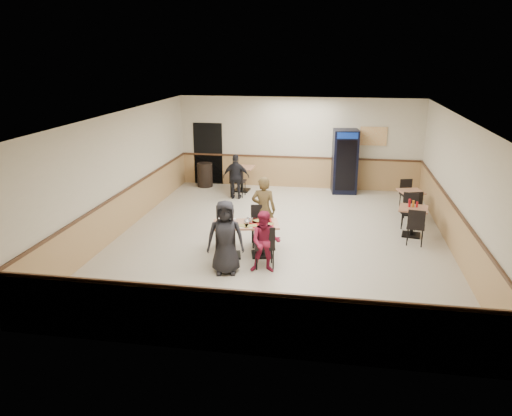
% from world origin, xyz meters
% --- Properties ---
extents(ground, '(10.00, 10.00, 0.00)m').
position_xyz_m(ground, '(0.00, 0.00, 0.00)').
color(ground, beige).
rests_on(ground, ground).
extents(room_shell, '(10.00, 10.00, 10.00)m').
position_xyz_m(room_shell, '(1.78, 2.55, 0.58)').
color(room_shell, silver).
rests_on(room_shell, ground).
extents(main_table, '(1.55, 1.02, 0.77)m').
position_xyz_m(main_table, '(-0.62, -1.21, 0.51)').
color(main_table, black).
rests_on(main_table, ground).
extents(main_chairs, '(1.62, 1.92, 0.97)m').
position_xyz_m(main_chairs, '(-0.67, -1.22, 0.48)').
color(main_chairs, black).
rests_on(main_chairs, ground).
extents(diner_woman_left, '(0.84, 0.63, 1.55)m').
position_xyz_m(diner_woman_left, '(-0.87, -2.16, 0.78)').
color(diner_woman_left, black).
rests_on(diner_woman_left, ground).
extents(diner_woman_right, '(0.68, 0.55, 1.31)m').
position_xyz_m(diner_woman_right, '(-0.07, -1.97, 0.65)').
color(diner_woman_right, maroon).
rests_on(diner_woman_right, ground).
extents(diner_man_opposite, '(0.59, 0.40, 1.60)m').
position_xyz_m(diner_man_opposite, '(-0.37, -0.26, 0.80)').
color(diner_man_opposite, brown).
rests_on(diner_man_opposite, ground).
extents(lone_diner, '(0.84, 0.41, 1.39)m').
position_xyz_m(lone_diner, '(-1.77, 3.29, 0.70)').
color(lone_diner, black).
rests_on(lone_diner, ground).
extents(tabletop_clutter, '(1.28, 0.86, 0.12)m').
position_xyz_m(tabletop_clutter, '(-0.57, -1.24, 0.79)').
color(tabletop_clutter, '#AD0B0B').
rests_on(tabletop_clutter, main_table).
extents(side_table_near, '(0.79, 0.79, 0.73)m').
position_xyz_m(side_table_near, '(3.20, 0.74, 0.48)').
color(side_table_near, black).
rests_on(side_table_near, ground).
extents(side_table_near_chair_south, '(0.49, 0.49, 0.92)m').
position_xyz_m(side_table_near_chair_south, '(3.20, 0.16, 0.46)').
color(side_table_near_chair_south, black).
rests_on(side_table_near_chair_south, ground).
extents(side_table_near_chair_north, '(0.49, 0.49, 0.92)m').
position_xyz_m(side_table_near_chair_north, '(3.20, 1.32, 0.46)').
color(side_table_near_chair_north, black).
rests_on(side_table_near_chair_north, ground).
extents(side_table_far, '(0.78, 0.78, 0.68)m').
position_xyz_m(side_table_far, '(3.37, 2.54, 0.45)').
color(side_table_far, black).
rests_on(side_table_far, ground).
extents(side_table_far_chair_south, '(0.49, 0.49, 0.86)m').
position_xyz_m(side_table_far_chair_south, '(3.37, 2.00, 0.43)').
color(side_table_far_chair_south, black).
rests_on(side_table_far_chair_south, ground).
extents(side_table_far_chair_north, '(0.49, 0.49, 0.86)m').
position_xyz_m(side_table_far_chair_north, '(3.37, 3.09, 0.43)').
color(side_table_far_chair_north, black).
rests_on(side_table_far_chair_north, ground).
extents(condiment_caddy, '(0.23, 0.06, 0.20)m').
position_xyz_m(condiment_caddy, '(3.17, 0.79, 0.82)').
color(condiment_caddy, '#B20C14').
rests_on(condiment_caddy, side_table_near).
extents(back_table, '(0.80, 0.80, 0.81)m').
position_xyz_m(back_table, '(-1.77, 4.20, 0.54)').
color(back_table, black).
rests_on(back_table, ground).
extents(back_table_chair_lone, '(0.50, 0.50, 1.02)m').
position_xyz_m(back_table_chair_lone, '(-1.77, 3.55, 0.51)').
color(back_table_chair_lone, black).
rests_on(back_table_chair_lone, ground).
extents(pepsi_cooler, '(0.85, 0.86, 2.04)m').
position_xyz_m(pepsi_cooler, '(1.53, 4.59, 1.02)').
color(pepsi_cooler, black).
rests_on(pepsi_cooler, ground).
extents(trash_bin, '(0.51, 0.51, 0.81)m').
position_xyz_m(trash_bin, '(-3.12, 4.55, 0.40)').
color(trash_bin, black).
rests_on(trash_bin, ground).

